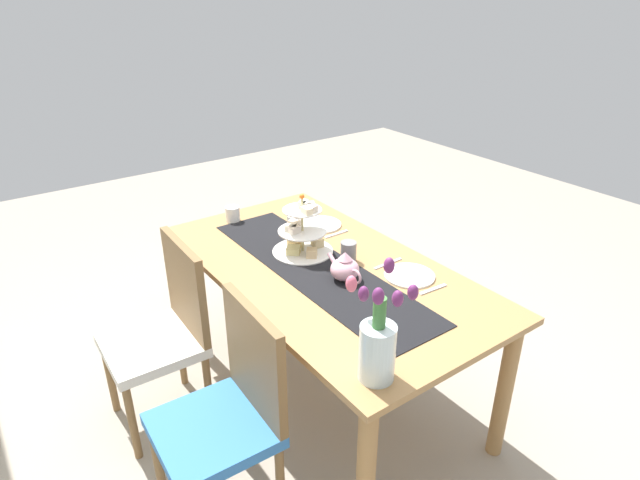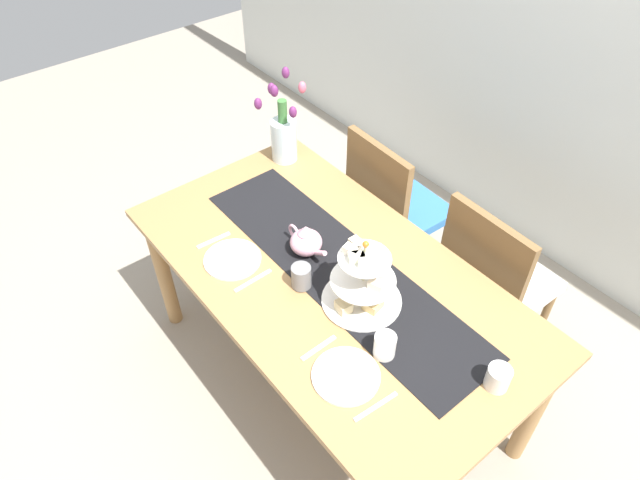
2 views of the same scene
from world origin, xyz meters
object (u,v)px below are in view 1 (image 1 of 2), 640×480
Objects in this scene: fork_left at (433,289)px; dining_table at (324,285)px; chair_right at (166,328)px; dinner_plate_right at (320,225)px; mug_grey at (348,251)px; cream_jug at (233,214)px; teapot at (345,268)px; chair_left at (229,409)px; fork_right at (336,234)px; knife_left at (388,264)px; tulip_vase at (378,343)px; dinner_plate_left at (409,275)px; knife_right at (305,216)px; mug_white_text at (294,224)px; tiered_cake_stand at (303,234)px.

dining_table is at bearing 30.08° from fork_left.
chair_right is 6.07× the size of fork_left.
chair_right is (0.31, 0.69, -0.14)m from dining_table.
dining_table is at bearing 146.61° from dinner_plate_right.
mug_grey is at bearing -99.08° from dining_table.
dining_table is 20.20× the size of cream_jug.
chair_right reaches higher than teapot.
dinner_plate_right is (0.73, -0.95, 0.24)m from chair_left.
fork_right is at bearing 0.00° from fork_left.
tulip_vase is at bearing 134.93° from knife_left.
dinner_plate_left is 0.84m from knife_right.
dinner_plate_left is (-0.61, -0.95, 0.24)m from chair_right.
chair_left reaches higher than fork_left.
mug_white_text is at bearing 10.63° from fork_left.
mug_grey is at bearing 44.05° from knife_left.
knife_right is at bearing -25.70° from dining_table.
tiered_cake_stand is 1.28× the size of teapot.
tiered_cake_stand is at bearing -53.02° from chair_left.
mug_grey is (0.43, 0.13, 0.05)m from fork_left.
dinner_plate_left is at bearing -151.79° from tiered_cake_stand.
fork_left is 0.88× the size of knife_right.
teapot is 2.51× the size of mug_white_text.
dinner_plate_left is at bearing -154.88° from mug_grey.
dining_table is 7.47× the size of dinner_plate_left.
mug_white_text is (0.16, 0.16, 0.04)m from fork_right.
knife_right is (0.98, 0.00, 0.00)m from fork_left.
dinner_plate_left is 0.31m from mug_grey.
chair_right is 10.71× the size of cream_jug.
teapot is 1.04× the size of dinner_plate_left.
fork_left is (-0.75, -0.95, 0.24)m from chair_right.
chair_right reaches higher than dinner_plate_left.
dining_table is 7.20× the size of teapot.
dining_table is 18.08× the size of mug_white_text.
chair_left reaches higher than knife_right.
mug_white_text reaches higher than dinner_plate_left.
tiered_cake_stand is 0.28m from fork_right.
tulip_vase reaches higher than dining_table.
mug_white_text is at bearing -147.73° from cream_jug.
fork_left is 0.65× the size of dinner_plate_right.
fork_right is at bearing -142.88° from cream_jug.
mug_grey is at bearing -176.24° from mug_white_text.
mug_grey reaches higher than mug_white_text.
dinner_plate_right is at bearing -52.39° from chair_left.
knife_left is at bearing -79.17° from chair_left.
tiered_cake_stand is 1.32× the size of dinner_plate_right.
chair_right is at bearing 66.10° from dining_table.
fork_left is 0.88× the size of knife_left.
chair_left is 10.71× the size of cream_jug.
mug_white_text is (0.56, 0.16, 0.04)m from knife_left.
chair_right is 1.15m from dinner_plate_left.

